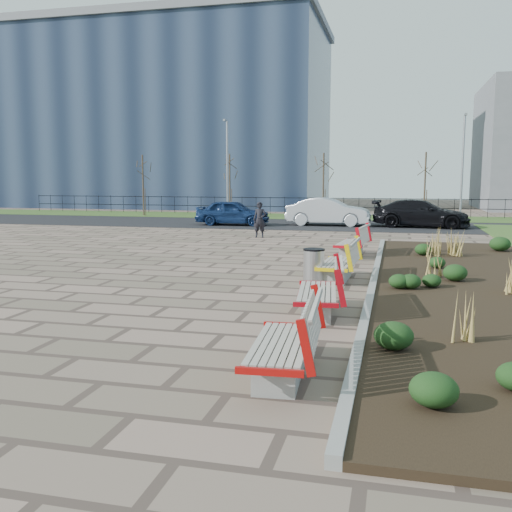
% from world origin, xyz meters
% --- Properties ---
extents(ground, '(120.00, 120.00, 0.00)m').
position_xyz_m(ground, '(0.00, 0.00, 0.00)').
color(ground, '#816758').
rests_on(ground, ground).
extents(planting_bed, '(4.50, 18.00, 0.10)m').
position_xyz_m(planting_bed, '(6.25, 5.00, 0.05)').
color(planting_bed, black).
rests_on(planting_bed, ground).
extents(planting_curb, '(0.16, 18.00, 0.15)m').
position_xyz_m(planting_curb, '(3.92, 5.00, 0.07)').
color(planting_curb, gray).
rests_on(planting_curb, ground).
extents(grass_verge_far, '(80.00, 5.00, 0.04)m').
position_xyz_m(grass_verge_far, '(0.00, 28.00, 0.02)').
color(grass_verge_far, '#33511E').
rests_on(grass_verge_far, ground).
extents(road, '(80.00, 7.00, 0.02)m').
position_xyz_m(road, '(0.00, 22.00, 0.01)').
color(road, black).
rests_on(road, ground).
extents(bench_a, '(1.04, 2.16, 1.00)m').
position_xyz_m(bench_a, '(3.00, -1.75, 0.50)').
color(bench_a, '#B40E0C').
rests_on(bench_a, ground).
extents(bench_b, '(1.13, 2.19, 1.00)m').
position_xyz_m(bench_b, '(3.00, 1.73, 0.50)').
color(bench_b, '#B00B15').
rests_on(bench_b, ground).
extents(bench_c, '(0.99, 2.14, 1.00)m').
position_xyz_m(bench_c, '(3.00, 5.48, 0.50)').
color(bench_c, yellow).
rests_on(bench_c, ground).
extents(bench_d, '(1.11, 2.18, 1.00)m').
position_xyz_m(bench_d, '(3.00, 10.02, 0.50)').
color(bench_d, red).
rests_on(bench_d, ground).
extents(litter_bin, '(0.51, 0.51, 0.84)m').
position_xyz_m(litter_bin, '(2.50, 4.83, 0.42)').
color(litter_bin, '#B2B2B7').
rests_on(litter_bin, ground).
extents(pedestrian, '(0.58, 0.39, 1.53)m').
position_xyz_m(pedestrian, '(-1.27, 14.97, 0.77)').
color(pedestrian, black).
rests_on(pedestrian, ground).
extents(car_blue, '(3.99, 1.69, 1.34)m').
position_xyz_m(car_blue, '(-4.11, 20.65, 0.69)').
color(car_blue, navy).
rests_on(car_blue, road).
extents(car_silver, '(4.47, 1.64, 1.46)m').
position_xyz_m(car_silver, '(0.90, 21.64, 0.75)').
color(car_silver, '#B7B9BF').
rests_on(car_silver, road).
extents(car_black, '(5.00, 2.36, 1.41)m').
position_xyz_m(car_black, '(5.64, 21.69, 0.73)').
color(car_black, black).
rests_on(car_black, road).
extents(tree_a, '(1.40, 1.40, 4.00)m').
position_xyz_m(tree_a, '(-12.00, 26.50, 2.04)').
color(tree_a, '#4C3D2D').
rests_on(tree_a, grass_verge_far).
extents(tree_b, '(1.40, 1.40, 4.00)m').
position_xyz_m(tree_b, '(-6.00, 26.50, 2.04)').
color(tree_b, '#4C3D2D').
rests_on(tree_b, grass_verge_far).
extents(tree_c, '(1.40, 1.40, 4.00)m').
position_xyz_m(tree_c, '(0.00, 26.50, 2.04)').
color(tree_c, '#4C3D2D').
rests_on(tree_c, grass_verge_far).
extents(tree_d, '(1.40, 1.40, 4.00)m').
position_xyz_m(tree_d, '(6.00, 26.50, 2.04)').
color(tree_d, '#4C3D2D').
rests_on(tree_d, grass_verge_far).
extents(lamp_west, '(0.24, 0.60, 6.00)m').
position_xyz_m(lamp_west, '(-6.00, 26.00, 3.04)').
color(lamp_west, gray).
rests_on(lamp_west, grass_verge_far).
extents(lamp_east, '(0.24, 0.60, 6.00)m').
position_xyz_m(lamp_east, '(8.00, 26.00, 3.04)').
color(lamp_east, gray).
rests_on(lamp_east, grass_verge_far).
extents(railing_fence, '(44.00, 0.10, 1.20)m').
position_xyz_m(railing_fence, '(0.00, 29.50, 0.64)').
color(railing_fence, black).
rests_on(railing_fence, grass_verge_far).
extents(building_glass, '(40.00, 14.00, 15.00)m').
position_xyz_m(building_glass, '(-22.00, 40.00, 7.50)').
color(building_glass, '#192338').
rests_on(building_glass, ground).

